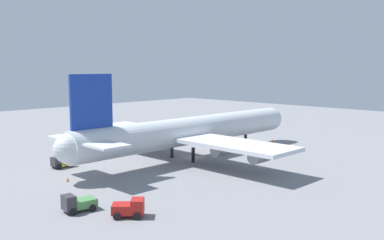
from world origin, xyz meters
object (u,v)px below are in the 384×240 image
(catering_truck, at_px, (129,208))
(pushback_tractor, at_px, (62,162))
(cargo_airplane, at_px, (191,131))
(safety_cone_tail, at_px, (68,180))
(maintenance_van, at_px, (78,203))
(safety_cone_nose, at_px, (272,140))

(catering_truck, relative_size, pushback_tractor, 1.09)
(cargo_airplane, distance_m, safety_cone_tail, 27.84)
(cargo_airplane, relative_size, maintenance_van, 13.62)
(catering_truck, xyz_separation_m, pushback_tractor, (7.49, 30.55, -0.04))
(pushback_tractor, bearing_deg, safety_cone_tail, -114.09)
(catering_truck, xyz_separation_m, maintenance_van, (-3.50, 6.49, -0.06))
(maintenance_van, height_order, safety_cone_nose, maintenance_van)
(catering_truck, height_order, pushback_tractor, catering_truck)
(pushback_tractor, bearing_deg, safety_cone_nose, -13.56)
(cargo_airplane, distance_m, catering_truck, 36.29)
(pushback_tractor, distance_m, safety_cone_tail, 10.73)
(catering_truck, height_order, safety_cone_nose, catering_truck)
(maintenance_van, bearing_deg, pushback_tractor, 65.44)
(maintenance_van, xyz_separation_m, safety_cone_tail, (6.63, 14.29, -0.77))
(pushback_tractor, relative_size, safety_cone_nose, 5.06)
(catering_truck, relative_size, maintenance_van, 0.98)
(maintenance_van, bearing_deg, cargo_airplane, 20.67)
(catering_truck, distance_m, safety_cone_tail, 21.02)
(catering_truck, bearing_deg, safety_cone_nose, 17.34)
(cargo_airplane, xyz_separation_m, catering_truck, (-30.41, -19.28, -4.49))
(cargo_airplane, distance_m, maintenance_van, 36.53)
(safety_cone_tail, bearing_deg, maintenance_van, -114.88)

